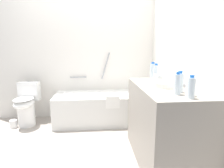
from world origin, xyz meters
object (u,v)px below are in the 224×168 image
drinking_glass_0 (190,90)px  drinking_glass_1 (161,79)px  sink_faucet (180,83)px  toilet_paper_roll (13,124)px  bathtub (104,107)px  water_bottle_1 (178,84)px  toilet (26,105)px  sink_basin (165,84)px  water_bottle_4 (180,82)px  water_bottle_0 (153,71)px  water_bottle_2 (156,73)px  drinking_glass_2 (156,78)px  water_bottle_3 (191,88)px

drinking_glass_0 → drinking_glass_1: bearing=91.7°
drinking_glass_1 → sink_faucet: bearing=-64.3°
sink_faucet → drinking_glass_1: drinking_glass_1 is taller
drinking_glass_0 → toilet_paper_roll: 2.77m
bathtub → water_bottle_1: 1.82m
toilet → water_bottle_1: 2.52m
toilet → sink_basin: sink_basin is taller
water_bottle_4 → toilet: bearing=142.6°
drinking_glass_0 → toilet: bearing=140.6°
water_bottle_0 → drinking_glass_0: 0.87m
toilet → water_bottle_1: (1.87, -1.57, 0.62)m
toilet → water_bottle_2: size_ratio=3.34×
bathtub → toilet: 1.31m
water_bottle_0 → water_bottle_1: (-0.03, -0.82, -0.01)m
drinking_glass_0 → drinking_glass_2: (-0.09, 0.64, -0.00)m
sink_basin → toilet_paper_roll: (-2.09, 1.11, -0.84)m
bathtub → sink_faucet: bathtub is taller
toilet → water_bottle_4: bearing=57.1°
drinking_glass_1 → drinking_glass_2: 0.07m
bathtub → water_bottle_3: 1.95m
bathtub → toilet_paper_roll: bearing=-175.4°
toilet → water_bottle_1: water_bottle_1 is taller
drinking_glass_1 → toilet_paper_roll: drinking_glass_1 is taller
water_bottle_0 → water_bottle_1: size_ratio=1.12×
toilet_paper_roll → drinking_glass_0: bearing=-35.0°
toilet → water_bottle_3: (1.93, -1.70, 0.62)m
water_bottle_2 → water_bottle_4: size_ratio=1.08×
sink_faucet → water_bottle_1: water_bottle_1 is taller
drinking_glass_0 → toilet_paper_roll: drinking_glass_0 is taller
sink_basin → toilet_paper_roll: bearing=152.0°
sink_basin → water_bottle_0: bearing=88.5°
sink_faucet → water_bottle_4: water_bottle_4 is taller
water_bottle_4 → drinking_glass_1: 0.53m
water_bottle_4 → drinking_glass_0: 0.15m
water_bottle_1 → toilet_paper_roll: size_ratio=1.58×
water_bottle_1 → drinking_glass_1: 0.62m
drinking_glass_2 → water_bottle_0: bearing=81.8°
water_bottle_3 → drinking_glass_2: (-0.05, 0.73, -0.04)m
sink_faucet → toilet_paper_roll: size_ratio=1.19×
bathtub → toilet_paper_roll: (-1.50, -0.12, -0.21)m
toilet → water_bottle_0: water_bottle_0 is taller
bathtub → drinking_glass_0: bathtub is taller
water_bottle_4 → sink_faucet: bearing=62.5°
toilet → drinking_glass_0: bearing=55.1°
drinking_glass_2 → toilet_paper_roll: (-2.07, 0.87, -0.87)m
bathtub → water_bottle_4: 1.76m
water_bottle_0 → drinking_glass_1: size_ratio=2.74×
water_bottle_3 → water_bottle_0: bearing=91.2°
sink_basin → drinking_glass_1: bearing=79.2°
water_bottle_1 → drinking_glass_1: size_ratio=2.44×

